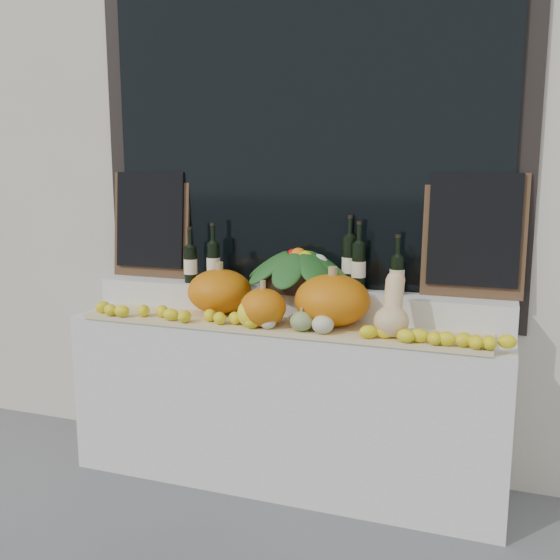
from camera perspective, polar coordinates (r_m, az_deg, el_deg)
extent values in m
cube|color=beige|center=(3.93, 4.13, 18.47)|extent=(7.00, 0.90, 4.50)
cube|color=black|center=(3.46, 2.00, 13.80)|extent=(2.40, 0.04, 2.10)
cube|color=black|center=(3.43, 1.85, 13.83)|extent=(2.20, 0.02, 2.00)
cube|color=silver|center=(3.43, 0.43, -11.06)|extent=(2.30, 0.55, 0.88)
cube|color=silver|center=(3.41, 1.27, -2.02)|extent=(2.30, 0.25, 0.16)
cube|color=tan|center=(3.18, -0.30, -4.19)|extent=(2.10, 0.32, 0.02)
ellipsoid|color=orange|center=(3.39, -5.53, -1.03)|extent=(0.35, 0.35, 0.24)
ellipsoid|color=orange|center=(3.11, 4.80, -1.85)|extent=(0.42, 0.42, 0.26)
ellipsoid|color=orange|center=(3.09, -1.57, -2.52)|extent=(0.31, 0.31, 0.19)
ellipsoid|color=#DFB683|center=(2.95, 10.14, -3.75)|extent=(0.16, 0.16, 0.15)
cylinder|color=#DFB683|center=(2.97, 10.37, -1.47)|extent=(0.09, 0.14, 0.18)
sphere|color=#DFB683|center=(3.00, 10.53, -0.01)|extent=(0.09, 0.09, 0.09)
ellipsoid|color=#32621D|center=(3.01, 1.99, -3.79)|extent=(0.11, 0.11, 0.10)
cylinder|color=#958351|center=(3.00, 2.00, -2.69)|extent=(0.02, 0.02, 0.02)
ellipsoid|color=#32621D|center=(3.11, -2.64, -3.41)|extent=(0.10, 0.10, 0.09)
cylinder|color=#958351|center=(3.09, -2.64, -2.38)|extent=(0.02, 0.02, 0.02)
ellipsoid|color=beige|center=(3.06, -1.12, -3.89)|extent=(0.08, 0.08, 0.06)
cylinder|color=#958351|center=(3.05, -1.12, -3.10)|extent=(0.02, 0.02, 0.02)
ellipsoid|color=yellow|center=(3.08, -2.74, -3.05)|extent=(0.13, 0.13, 0.14)
cylinder|color=#958351|center=(3.07, -2.76, -1.57)|extent=(0.02, 0.02, 0.02)
ellipsoid|color=beige|center=(2.97, 3.94, -4.07)|extent=(0.11, 0.11, 0.09)
cylinder|color=#958351|center=(2.96, 3.95, -3.02)|extent=(0.02, 0.02, 0.02)
cylinder|color=black|center=(3.36, 1.68, 0.08)|extent=(0.40, 0.40, 0.10)
cylinder|color=black|center=(3.58, -8.18, 1.39)|extent=(0.07, 0.07, 0.20)
cylinder|color=black|center=(3.56, -8.24, 3.81)|extent=(0.03, 0.03, 0.10)
cylinder|color=#F0E5C8|center=(3.58, -8.17, 1.24)|extent=(0.08, 0.08, 0.08)
cylinder|color=black|center=(3.55, -8.26, 4.70)|extent=(0.03, 0.03, 0.02)
cylinder|color=black|center=(3.53, -6.11, 1.53)|extent=(0.07, 0.07, 0.23)
cylinder|color=black|center=(3.51, -6.16, 4.18)|extent=(0.03, 0.03, 0.10)
cylinder|color=#F0E5C8|center=(3.53, -6.11, 1.37)|extent=(0.08, 0.08, 0.08)
cylinder|color=black|center=(3.50, -6.18, 5.09)|extent=(0.03, 0.03, 0.02)
cylinder|color=black|center=(3.35, 6.38, 1.55)|extent=(0.08, 0.08, 0.28)
cylinder|color=black|center=(3.33, 6.44, 4.80)|extent=(0.03, 0.03, 0.10)
cylinder|color=#F0E5C8|center=(3.36, 6.37, 1.38)|extent=(0.08, 0.08, 0.08)
cylinder|color=black|center=(3.33, 6.46, 5.76)|extent=(0.03, 0.03, 0.02)
cylinder|color=black|center=(3.30, 7.20, 1.16)|extent=(0.07, 0.07, 0.26)
cylinder|color=black|center=(3.28, 7.26, 4.24)|extent=(0.03, 0.03, 0.10)
cylinder|color=#F0E5C8|center=(3.30, 7.19, 0.99)|extent=(0.08, 0.08, 0.08)
cylinder|color=black|center=(3.27, 7.29, 5.22)|extent=(0.03, 0.03, 0.02)
cylinder|color=black|center=(3.26, 10.65, 0.40)|extent=(0.07, 0.07, 0.20)
cylinder|color=black|center=(3.24, 10.73, 2.98)|extent=(0.03, 0.03, 0.10)
cylinder|color=#F0E5C8|center=(3.26, 10.64, 0.23)|extent=(0.08, 0.08, 0.08)
cylinder|color=black|center=(3.23, 10.77, 3.97)|extent=(0.03, 0.03, 0.02)
cube|color=#4C331E|center=(3.80, -11.69, 4.96)|extent=(0.50, 0.07, 0.62)
cube|color=black|center=(3.79, -11.82, 5.39)|extent=(0.44, 0.07, 0.56)
cube|color=#4C331E|center=(3.26, 17.29, 3.88)|extent=(0.50, 0.07, 0.62)
cube|color=black|center=(3.24, 17.31, 4.38)|extent=(0.44, 0.07, 0.56)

